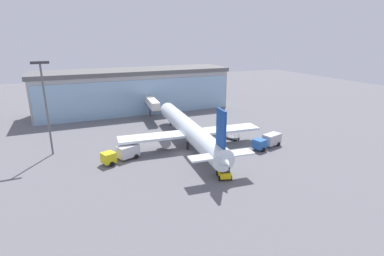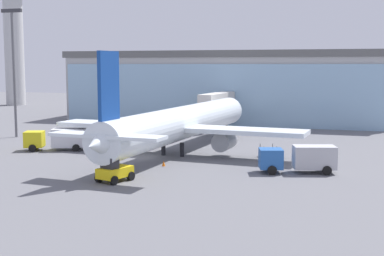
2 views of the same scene
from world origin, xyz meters
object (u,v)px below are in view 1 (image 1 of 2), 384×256
Objects in this scene: safety_cone_wingtip at (132,157)px; fuel_truck at (268,141)px; baggage_cart at (233,137)px; airplane at (189,130)px; catering_truck at (122,153)px; apron_light_mast at (45,101)px; jet_bridge at (152,104)px; pushback_tug at (224,172)px; safety_cone_nose at (211,157)px.

fuel_truck is at bearing -12.13° from safety_cone_wingtip.
airplane is at bearing -112.99° from baggage_cart.
catering_truck is 25.63m from baggage_cart.
baggage_cart is (25.55, 1.74, -0.97)m from catering_truck.
baggage_cart is (-4.16, 7.24, -0.97)m from fuel_truck.
apron_light_mast reaches higher than baggage_cart.
fuel_truck is (29.71, -5.51, 0.00)m from catering_truck.
fuel_truck is (15.91, -31.12, -3.07)m from jet_bridge.
airplane is 15.29m from catering_truck.
pushback_tug is (-11.51, -15.96, 0.47)m from baggage_cart.
airplane is at bearing -43.46° from fuel_truck.
catering_truck is at bearing -36.55° from apron_light_mast.
apron_light_mast is 33.47m from safety_cone_nose.
fuel_truck is at bearing -42.80° from pushback_tug.
baggage_cart is (10.58, -0.61, -3.01)m from airplane.
baggage_cart is 5.77× the size of safety_cone_nose.
pushback_tug is at bearing -173.44° from jet_bridge.
pushback_tug is (-15.67, -8.71, -0.49)m from fuel_truck.
pushback_tug is 19.05m from safety_cone_wingtip.
airplane reaches higher than fuel_truck.
safety_cone_nose is at bearing -25.06° from safety_cone_wingtip.
airplane reaches higher than catering_truck.
airplane is 73.26× the size of safety_cone_nose.
apron_light_mast reaches higher than catering_truck.
apron_light_mast is at bearing -120.54° from baggage_cart.
apron_light_mast is at bearing -56.10° from catering_truck.
safety_cone_wingtip is (-13.04, -1.88, -3.23)m from airplane.
catering_truck reaches higher than pushback_tug.
pushback_tug is 6.55× the size of safety_cone_wingtip.
safety_cone_nose is at bearing -13.14° from fuel_truck.
jet_bridge is 0.64× the size of apron_light_mast.
apron_light_mast reaches higher than safety_cone_wingtip.
fuel_truck reaches higher than safety_cone_wingtip.
jet_bridge reaches higher than fuel_truck.
safety_cone_wingtip is (1.93, 0.47, -1.19)m from catering_truck.
catering_truck is (-14.97, -2.35, -2.04)m from airplane.
pushback_tug is at bearing -41.58° from apron_light_mast.
catering_truck is at bearing 159.13° from safety_cone_nose.
jet_bridge reaches higher than safety_cone_nose.
fuel_truck is at bearing -19.10° from apron_light_mast.
apron_light_mast is at bearing 66.54° from pushback_tug.
catering_truck is 2.11× the size of pushback_tug.
baggage_cart is at bearing -75.55° from fuel_truck.
pushback_tug is (-0.93, -16.57, -2.53)m from airplane.
baggage_cart is at bearing -147.58° from jet_bridge.
fuel_truck is 28.44m from safety_cone_wingtip.
apron_light_mast is at bearing 151.76° from safety_cone_nose.
pushback_tug is at bearing -55.48° from baggage_cart.
airplane is (27.07, -6.62, -7.36)m from apron_light_mast.
airplane is at bearing 96.07° from safety_cone_nose.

